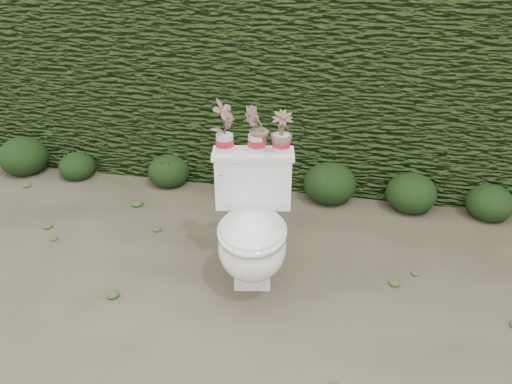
% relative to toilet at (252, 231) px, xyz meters
% --- Properties ---
extents(ground, '(60.00, 60.00, 0.00)m').
position_rel_toilet_xyz_m(ground, '(-0.04, 0.12, -0.36)').
color(ground, brown).
rests_on(ground, ground).
extents(hedge, '(8.00, 1.00, 1.60)m').
position_rel_toilet_xyz_m(hedge, '(-0.04, 1.72, 0.44)').
color(hedge, '#2D4717').
rests_on(hedge, ground).
extents(toilet, '(0.58, 0.75, 0.78)m').
position_rel_toilet_xyz_m(toilet, '(0.00, 0.00, 0.00)').
color(toilet, white).
rests_on(toilet, ground).
extents(potted_plant_left, '(0.16, 0.19, 0.31)m').
position_rel_toilet_xyz_m(potted_plant_left, '(-0.21, 0.20, 0.57)').
color(potted_plant_left, '#2F661F').
rests_on(potted_plant_left, toilet).
extents(potted_plant_center, '(0.19, 0.18, 0.27)m').
position_rel_toilet_xyz_m(potted_plant_center, '(-0.02, 0.24, 0.55)').
color(potted_plant_center, '#2F661F').
rests_on(potted_plant_center, toilet).
extents(potted_plant_right, '(0.17, 0.17, 0.24)m').
position_rel_toilet_xyz_m(potted_plant_right, '(0.12, 0.27, 0.54)').
color(potted_plant_right, '#2F661F').
rests_on(potted_plant_right, toilet).
extents(liriope_clump_0, '(0.44, 0.44, 0.35)m').
position_rel_toilet_xyz_m(liriope_clump_0, '(-2.38, 1.13, -0.18)').
color(liriope_clump_0, black).
rests_on(liriope_clump_0, ground).
extents(liriope_clump_1, '(0.32, 0.32, 0.25)m').
position_rel_toilet_xyz_m(liriope_clump_1, '(-1.85, 1.13, -0.23)').
color(liriope_clump_1, black).
rests_on(liriope_clump_1, ground).
extents(liriope_clump_2, '(0.36, 0.36, 0.29)m').
position_rel_toilet_xyz_m(liriope_clump_2, '(-1.00, 1.17, -0.21)').
color(liriope_clump_2, black).
rests_on(liriope_clump_2, ground).
extents(liriope_clump_3, '(0.33, 0.33, 0.27)m').
position_rel_toilet_xyz_m(liriope_clump_3, '(-0.38, 1.18, -0.22)').
color(liriope_clump_3, black).
rests_on(liriope_clump_3, ground).
extents(liriope_clump_4, '(0.43, 0.43, 0.34)m').
position_rel_toilet_xyz_m(liriope_clump_4, '(0.39, 1.17, -0.19)').
color(liriope_clump_4, black).
rests_on(liriope_clump_4, ground).
extents(liriope_clump_5, '(0.39, 0.39, 0.32)m').
position_rel_toilet_xyz_m(liriope_clump_5, '(1.03, 1.15, -0.20)').
color(liriope_clump_5, black).
rests_on(liriope_clump_5, ground).
extents(liriope_clump_6, '(0.35, 0.35, 0.28)m').
position_rel_toilet_xyz_m(liriope_clump_6, '(1.62, 1.14, -0.21)').
color(liriope_clump_6, black).
rests_on(liriope_clump_6, ground).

